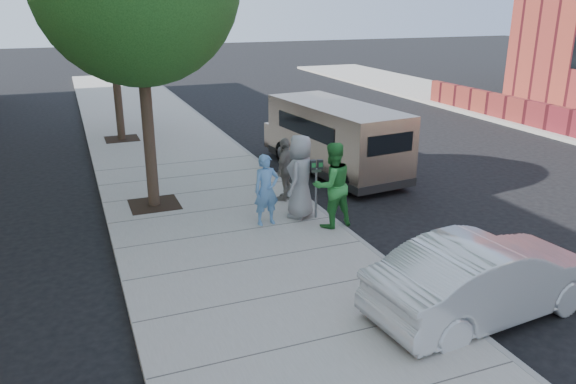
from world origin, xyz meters
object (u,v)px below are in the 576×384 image
object	(u,v)px
sedan	(486,278)
person_gray_shirt	(300,177)
person_striped_polo	(285,169)
person_green_shirt	(332,185)
person_officer	(266,190)
parking_meter	(316,176)
van	(334,137)
tree_far	(110,4)

from	to	relation	value
sedan	person_gray_shirt	xyz separation A→B (m)	(-1.22, 4.95, 0.44)
person_striped_polo	person_green_shirt	bearing A→B (deg)	50.69
person_officer	person_green_shirt	distance (m)	1.47
person_striped_polo	parking_meter	bearing A→B (deg)	49.77
parking_meter	person_gray_shirt	size ratio (longest dim) A/B	0.72
van	person_officer	size ratio (longest dim) A/B	3.60
person_gray_shirt	person_officer	bearing A→B (deg)	-38.61
sedan	person_green_shirt	bearing A→B (deg)	5.04
person_green_shirt	person_gray_shirt	size ratio (longest dim) A/B	0.99
person_officer	person_striped_polo	world-z (taller)	person_officer
van	person_officer	bearing A→B (deg)	-140.43
person_gray_shirt	sedan	bearing A→B (deg)	55.20
person_officer	person_striped_polo	bearing A→B (deg)	51.47
person_green_shirt	person_gray_shirt	bearing A→B (deg)	-68.33
person_green_shirt	van	bearing A→B (deg)	-122.06
tree_far	sedan	xyz separation A→B (m)	(4.25, -14.63, -4.20)
parking_meter	sedan	distance (m)	4.85
person_officer	person_green_shirt	bearing A→B (deg)	-29.29
person_green_shirt	person_striped_polo	world-z (taller)	person_green_shirt
van	person_gray_shirt	size ratio (longest dim) A/B	2.98
parking_meter	person_striped_polo	bearing A→B (deg)	103.91
person_green_shirt	person_striped_polo	bearing A→B (deg)	-87.09
tree_far	van	distance (m)	9.19
person_striped_polo	person_officer	bearing A→B (deg)	6.49
parking_meter	person_green_shirt	size ratio (longest dim) A/B	0.73
van	sedan	size ratio (longest dim) A/B	1.40
tree_far	sedan	size ratio (longest dim) A/B	1.56
parking_meter	person_striped_polo	size ratio (longest dim) A/B	0.87
sedan	person_green_shirt	distance (m)	4.24
parking_meter	sedan	xyz separation A→B (m)	(0.91, -4.74, -0.48)
sedan	person_green_shirt	size ratio (longest dim) A/B	2.16
person_officer	person_gray_shirt	size ratio (longest dim) A/B	0.83
tree_far	person_striped_polo	distance (m)	9.82
person_officer	person_striped_polo	size ratio (longest dim) A/B	1.01
person_gray_shirt	van	bearing A→B (deg)	-175.12
tree_far	person_green_shirt	xyz separation A→B (m)	(3.45, -10.49, -3.77)
person_green_shirt	person_officer	bearing A→B (deg)	-32.05
person_officer	person_green_shirt	world-z (taller)	person_green_shirt
sedan	person_striped_polo	size ratio (longest dim) A/B	2.59
van	person_gray_shirt	bearing A→B (deg)	-133.11
van	person_green_shirt	distance (m)	4.69
sedan	person_gray_shirt	size ratio (longest dim) A/B	2.13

